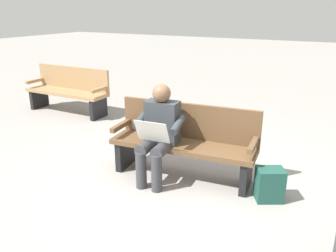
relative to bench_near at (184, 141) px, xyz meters
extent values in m
plane|color=gray|center=(-0.01, 0.07, -0.46)|extent=(40.00, 40.00, 0.00)
cube|color=brown|center=(-0.01, 0.07, -0.04)|extent=(1.84, 0.66, 0.06)
cube|color=brown|center=(0.01, -0.14, 0.22)|extent=(1.80, 0.24, 0.45)
cube|color=brown|center=(-0.85, -0.02, 0.11)|extent=(0.11, 0.48, 0.06)
cube|color=brown|center=(0.84, 0.16, 0.11)|extent=(0.11, 0.48, 0.06)
cube|color=black|center=(-0.80, -0.01, -0.26)|extent=(0.12, 0.44, 0.39)
cube|color=black|center=(0.79, 0.15, -0.26)|extent=(0.12, 0.44, 0.39)
cube|color=#33383D|center=(0.23, 0.15, 0.25)|extent=(0.42, 0.26, 0.52)
sphere|color=brown|center=(0.23, 0.17, 0.61)|extent=(0.22, 0.22, 0.22)
cylinder|color=#38383D|center=(0.11, 0.34, 0.01)|extent=(0.19, 0.43, 0.15)
cylinder|color=#38383D|center=(0.31, 0.36, 0.01)|extent=(0.19, 0.43, 0.15)
cylinder|color=#38383D|center=(0.09, 0.53, -0.23)|extent=(0.13, 0.13, 0.45)
cylinder|color=#38383D|center=(0.29, 0.55, -0.23)|extent=(0.13, 0.13, 0.45)
cylinder|color=#33383D|center=(-0.02, 0.22, 0.28)|extent=(0.12, 0.32, 0.18)
cylinder|color=#33383D|center=(0.46, 0.27, 0.28)|extent=(0.12, 0.32, 0.18)
cube|color=silver|center=(0.20, 0.44, 0.23)|extent=(0.41, 0.17, 0.27)
cube|color=#1E4C42|center=(-1.10, 0.11, -0.27)|extent=(0.36, 0.34, 0.37)
cube|color=#23574C|center=(-1.04, -0.01, -0.33)|extent=(0.20, 0.13, 0.17)
cube|color=#9E7A51|center=(3.27, -1.32, -0.04)|extent=(1.80, 0.49, 0.06)
cube|color=#9E7A51|center=(3.27, -1.53, 0.22)|extent=(1.80, 0.06, 0.45)
cube|color=#9E7A51|center=(2.42, -1.32, 0.11)|extent=(0.06, 0.48, 0.06)
cube|color=#9E7A51|center=(4.12, -1.31, 0.11)|extent=(0.06, 0.48, 0.06)
cube|color=black|center=(2.47, -1.32, -0.26)|extent=(0.08, 0.43, 0.39)
cube|color=black|center=(4.07, -1.31, -0.26)|extent=(0.08, 0.43, 0.39)
camera|label=1|loc=(-1.73, 3.58, 1.57)|focal=36.70mm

